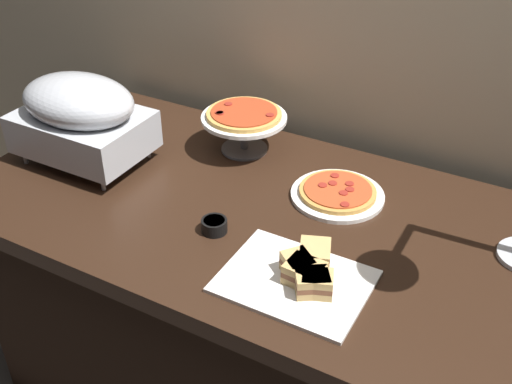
% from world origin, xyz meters
% --- Properties ---
extents(back_wall, '(4.40, 0.04, 2.40)m').
position_xyz_m(back_wall, '(0.00, 0.50, 1.20)').
color(back_wall, '#C6B593').
rests_on(back_wall, ground_plane).
extents(buffet_table, '(1.90, 0.84, 0.76)m').
position_xyz_m(buffet_table, '(0.00, 0.00, 0.39)').
color(buffet_table, black).
rests_on(buffet_table, ground_plane).
extents(chafing_dish, '(0.37, 0.26, 0.26)m').
position_xyz_m(chafing_dish, '(-0.71, -0.03, 0.91)').
color(chafing_dish, '#B7BABF').
rests_on(chafing_dish, buffet_table).
extents(pizza_plate_front, '(0.25, 0.25, 0.03)m').
position_xyz_m(pizza_plate_front, '(0.02, 0.15, 0.77)').
color(pizza_plate_front, white).
rests_on(pizza_plate_front, buffet_table).
extents(pizza_plate_center, '(0.26, 0.26, 0.13)m').
position_xyz_m(pizza_plate_center, '(-0.33, 0.25, 0.86)').
color(pizza_plate_center, '#595B60').
rests_on(pizza_plate_center, buffet_table).
extents(sandwich_platter, '(0.33, 0.25, 0.06)m').
position_xyz_m(sandwich_platter, '(0.09, -0.21, 0.78)').
color(sandwich_platter, white).
rests_on(sandwich_platter, buffet_table).
extents(sauce_cup_near, '(0.07, 0.07, 0.03)m').
position_xyz_m(sauce_cup_near, '(-0.19, -0.14, 0.78)').
color(sauce_cup_near, black).
rests_on(sauce_cup_near, buffet_table).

